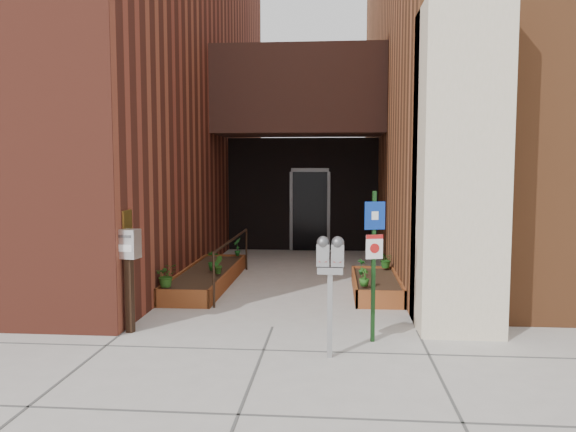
# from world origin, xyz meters

# --- Properties ---
(ground) EXTENTS (80.00, 80.00, 0.00)m
(ground) POSITION_xyz_m (0.00, 0.00, 0.00)
(ground) COLOR #9E9991
(ground) RESTS_ON ground
(architecture) EXTENTS (20.00, 14.60, 10.00)m
(architecture) POSITION_xyz_m (-0.18, 6.89, 4.98)
(architecture) COLOR maroon
(architecture) RESTS_ON ground
(planter_left) EXTENTS (0.90, 3.60, 0.30)m
(planter_left) POSITION_xyz_m (-1.55, 2.70, 0.13)
(planter_left) COLOR brown
(planter_left) RESTS_ON ground
(planter_right) EXTENTS (0.80, 2.20, 0.30)m
(planter_right) POSITION_xyz_m (1.60, 2.20, 0.13)
(planter_right) COLOR brown
(planter_right) RESTS_ON ground
(handrail) EXTENTS (0.04, 3.34, 0.90)m
(handrail) POSITION_xyz_m (-1.05, 2.65, 0.75)
(handrail) COLOR black
(handrail) RESTS_ON ground
(parking_meter) EXTENTS (0.32, 0.15, 1.44)m
(parking_meter) POSITION_xyz_m (0.81, -1.17, 1.12)
(parking_meter) COLOR #939396
(parking_meter) RESTS_ON ground
(sign_post) EXTENTS (0.26, 0.10, 1.94)m
(sign_post) POSITION_xyz_m (1.36, -0.55, 1.19)
(sign_post) COLOR #133413
(sign_post) RESTS_ON ground
(payment_dropbox) EXTENTS (0.31, 0.26, 1.41)m
(payment_dropbox) POSITION_xyz_m (-1.90, -0.40, 1.02)
(payment_dropbox) COLOR black
(payment_dropbox) RESTS_ON ground
(shrub_left_a) EXTENTS (0.46, 0.46, 0.38)m
(shrub_left_a) POSITION_xyz_m (-1.85, 1.10, 0.49)
(shrub_left_a) COLOR #275518
(shrub_left_a) RESTS_ON planter_left
(shrub_left_b) EXTENTS (0.23, 0.23, 0.32)m
(shrub_left_b) POSITION_xyz_m (-1.25, 2.28, 0.46)
(shrub_left_b) COLOR #265618
(shrub_left_b) RESTS_ON planter_left
(shrub_left_c) EXTENTS (0.25, 0.25, 0.37)m
(shrub_left_c) POSITION_xyz_m (-1.41, 2.60, 0.48)
(shrub_left_c) COLOR #1A5B1A
(shrub_left_c) RESTS_ON planter_left
(shrub_left_d) EXTENTS (0.27, 0.27, 0.39)m
(shrub_left_d) POSITION_xyz_m (-1.25, 4.30, 0.50)
(shrub_left_d) COLOR #1C6322
(shrub_left_d) RESTS_ON planter_left
(shrub_right_a) EXTENTS (0.23, 0.23, 0.30)m
(shrub_right_a) POSITION_xyz_m (1.35, 1.44, 0.45)
(shrub_right_a) COLOR #245D1A
(shrub_right_a) RESTS_ON planter_right
(shrub_right_b) EXTENTS (0.21, 0.21, 0.29)m
(shrub_right_b) POSITION_xyz_m (1.35, 2.40, 0.45)
(shrub_right_b) COLOR #1C6221
(shrub_right_b) RESTS_ON planter_right
(shrub_right_c) EXTENTS (0.31, 0.31, 0.33)m
(shrub_right_c) POSITION_xyz_m (1.85, 3.10, 0.47)
(shrub_right_c) COLOR #205A19
(shrub_right_c) RESTS_ON planter_right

